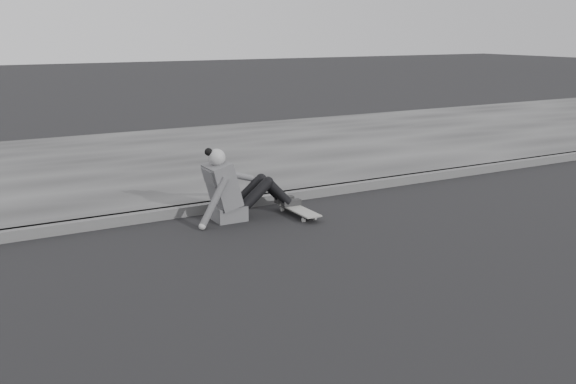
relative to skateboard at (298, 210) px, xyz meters
name	(u,v)px	position (x,y,z in m)	size (l,w,h in m)	color
ground	(537,234)	(1.93, -1.91, -0.07)	(80.00, 80.00, 0.00)	black
curb	(391,182)	(1.93, 0.67, -0.01)	(24.00, 0.16, 0.12)	#505050
sidewalk	(288,148)	(1.93, 3.69, -0.01)	(24.00, 6.00, 0.12)	#3E3E3E
skateboard	(298,210)	(0.00, 0.00, 0.00)	(0.20, 0.78, 0.09)	#A3A39E
seated_woman	(233,189)	(-0.73, 0.25, 0.29)	(1.38, 0.46, 0.88)	#515154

